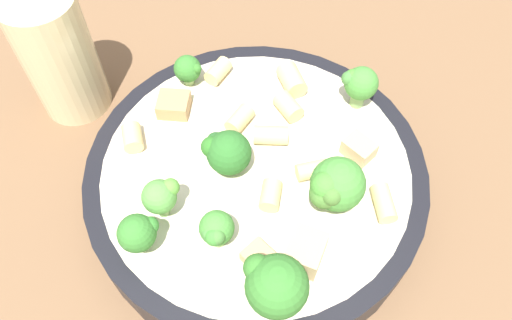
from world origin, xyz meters
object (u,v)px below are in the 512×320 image
Objects in this scene: broccoli_floret_0 at (138,233)px; broccoli_floret_5 at (226,152)px; rigatoni_0 at (240,119)px; rigatoni_4 at (218,71)px; broccoli_floret_4 at (276,285)px; broccoli_floret_1 at (359,84)px; chicken_chunk_0 at (258,256)px; pasta_bowl at (256,179)px; drinking_glass at (62,63)px; rigatoni_8 at (132,137)px; rigatoni_7 at (292,80)px; broccoli_floret_6 at (216,230)px; rigatoni_2 at (312,170)px; chicken_chunk_3 at (174,105)px; rigatoni_3 at (384,203)px; chicken_chunk_1 at (359,149)px; broccoli_floret_2 at (188,69)px; rigatoni_1 at (271,135)px; rigatoni_6 at (271,195)px; chicken_chunk_2 at (305,252)px; broccoli_floret_3 at (159,193)px; broccoli_floret_7 at (335,186)px.

broccoli_floret_0 is 0.08m from broccoli_floret_5.
rigatoni_0 is 1.01× the size of rigatoni_4.
broccoli_floret_1 is at bearing 126.62° from broccoli_floret_4.
broccoli_floret_4 is 2.47× the size of chicken_chunk_0.
chicken_chunk_0 is (0.06, -0.04, 0.02)m from pasta_bowl.
broccoli_floret_0 is 0.31× the size of drinking_glass.
broccoli_floret_5 is 0.09m from rigatoni_4.
pasta_bowl is 0.11m from broccoli_floret_0.
broccoli_floret_4 reaches higher than rigatoni_8.
broccoli_floret_0 reaches higher than rigatoni_7.
rigatoni_2 is at bearing 99.28° from broccoli_floret_6.
chicken_chunk_3 is at bearing -136.02° from rigatoni_0.
rigatoni_2 is at bearing -149.76° from rigatoni_3.
rigatoni_2 is at bearing 118.73° from chicken_chunk_0.
chicken_chunk_1 is at bearing 164.54° from rigatoni_3.
broccoli_floret_4 is 0.27m from drinking_glass.
broccoli_floret_1 is 0.06m from rigatoni_7.
broccoli_floret_5 is at bearing -8.59° from broccoli_floret_2.
rigatoni_4 is at bearing 160.97° from chicken_chunk_0.
chicken_chunk_3 is at bearing -141.86° from rigatoni_1.
rigatoni_6 is 0.78× the size of chicken_chunk_2.
broccoli_floret_2 is at bearing -130.09° from broccoli_floret_1.
rigatoni_0 is at bearing 114.91° from broccoli_floret_3.
broccoli_floret_1 and broccoli_floret_5 have the same top height.
rigatoni_4 is 0.13m from rigatoni_6.
drinking_glass reaches higher than chicken_chunk_3.
broccoli_floret_2 is 0.03m from chicken_chunk_3.
broccoli_floret_7 reaches higher than rigatoni_0.
broccoli_floret_0 is 0.13m from broccoli_floret_7.
rigatoni_4 is (-0.17, -0.04, 0.00)m from rigatoni_3.
broccoli_floret_3 is at bearing -81.14° from broccoli_floret_5.
drinking_glass reaches higher than chicken_chunk_0.
rigatoni_8 is (-0.11, -0.02, -0.01)m from broccoli_floret_6.
broccoli_floret_1 is 0.10m from broccoli_floret_7.
rigatoni_0 and chicken_chunk_3 have the same top height.
rigatoni_0 is 0.12m from chicken_chunk_2.
broccoli_floret_2 is at bearing -162.66° from rigatoni_1.
rigatoni_6 is (0.05, -0.03, -0.00)m from rigatoni_1.
broccoli_floret_7 reaches higher than broccoli_floret_4.
chicken_chunk_1 is 0.26m from drinking_glass.
chicken_chunk_2 is at bearing -3.93° from rigatoni_6.
rigatoni_4 is at bearing -166.30° from rigatoni_3.
broccoli_floret_1 reaches higher than chicken_chunk_1.
chicken_chunk_1 is (0.04, 0.05, -0.00)m from rigatoni_1.
rigatoni_3 is (0.12, 0.05, -0.00)m from rigatoni_0.
rigatoni_8 is 0.17m from chicken_chunk_1.
rigatoni_2 reaches higher than pasta_bowl.
rigatoni_7 is at bearing 144.10° from broccoli_floret_4.
rigatoni_0 is (-0.03, -0.09, -0.02)m from broccoli_floret_1.
rigatoni_7 reaches higher than rigatoni_0.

